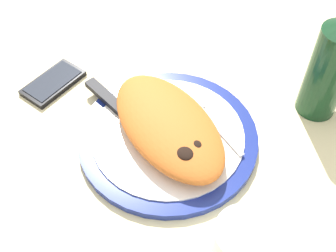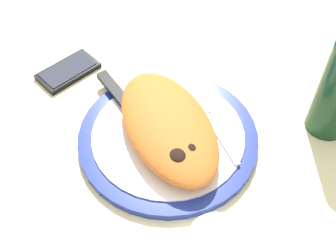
{
  "view_description": "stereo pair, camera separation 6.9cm",
  "coord_description": "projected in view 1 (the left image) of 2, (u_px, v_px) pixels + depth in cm",
  "views": [
    {
      "loc": [
        -41.45,
        15.63,
        57.38
      ],
      "look_at": [
        0.0,
        0.0,
        3.76
      ],
      "focal_mm": 44.78,
      "sensor_mm": 36.0,
      "label": 1
    },
    {
      "loc": [
        -43.38,
        8.96,
        57.38
      ],
      "look_at": [
        0.0,
        0.0,
        3.76
      ],
      "focal_mm": 44.78,
      "sensor_mm": 36.0,
      "label": 2
    }
  ],
  "objects": [
    {
      "name": "knife",
      "position": [
        115.0,
        105.0,
        0.75
      ],
      "size": [
        21.6,
        10.03,
        1.2
      ],
      "color": "silver",
      "rests_on": "plate"
    },
    {
      "name": "ground_plane",
      "position": [
        168.0,
        145.0,
        0.74
      ],
      "size": [
        150.0,
        150.0,
        3.0
      ],
      "primitive_type": "cube",
      "color": "beige"
    },
    {
      "name": "plate",
      "position": [
        168.0,
        137.0,
        0.72
      ],
      "size": [
        30.72,
        30.72,
        1.76
      ],
      "color": "navy",
      "rests_on": "ground_plane"
    },
    {
      "name": "calzone",
      "position": [
        168.0,
        126.0,
        0.69
      ],
      "size": [
        28.1,
        18.43,
        4.57
      ],
      "color": "#C16023",
      "rests_on": "plate"
    },
    {
      "name": "fork",
      "position": [
        208.0,
        118.0,
        0.73
      ],
      "size": [
        15.99,
        4.57,
        0.4
      ],
      "color": "silver",
      "rests_on": "plate"
    },
    {
      "name": "smartphone",
      "position": [
        53.0,
        83.0,
        0.81
      ],
      "size": [
        11.61,
        13.29,
        1.16
      ],
      "color": "black",
      "rests_on": "ground_plane"
    },
    {
      "name": "wine_bottle",
      "position": [
        331.0,
        66.0,
        0.69
      ],
      "size": [
        7.08,
        7.08,
        25.57
      ],
      "color": "#14381E",
      "rests_on": "ground_plane"
    },
    {
      "name": "water_glass",
      "position": [
        241.0,
        249.0,
        0.56
      ],
      "size": [
        7.95,
        7.95,
        9.26
      ],
      "color": "silver",
      "rests_on": "ground_plane"
    }
  ]
}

